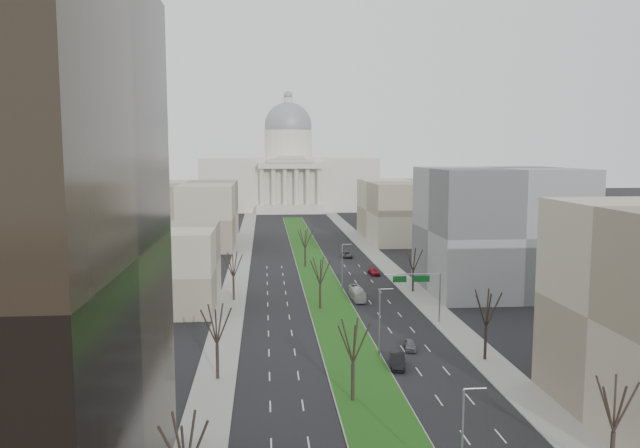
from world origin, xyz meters
TOP-DOWN VIEW (x-y plane):
  - ground at (0.00, 120.00)m, footprint 600.00×600.00m
  - median at (0.00, 118.99)m, footprint 8.00×222.03m
  - sidewalk_left at (-17.50, 95.00)m, footprint 5.00×330.00m
  - sidewalk_right at (17.50, 95.00)m, footprint 5.00×330.00m
  - capitol at (0.00, 269.59)m, footprint 80.00×46.00m
  - building_beige_left at (-33.00, 85.00)m, footprint 26.00×22.00m
  - building_grey_right at (34.00, 92.00)m, footprint 28.00×26.00m
  - building_far_left at (-35.00, 160.00)m, footprint 30.00×40.00m
  - building_far_right at (35.00, 165.00)m, footprint 30.00×40.00m
  - tree_left_near at (-17.20, 18.00)m, footprint 5.10×5.10m
  - tree_left_mid at (-17.20, 48.00)m, footprint 5.40×5.40m
  - tree_left_far at (-17.20, 88.00)m, footprint 5.28×5.28m
  - tree_right_near at (17.20, 22.00)m, footprint 5.16×5.16m
  - tree_right_mid at (17.20, 52.00)m, footprint 5.52×5.52m
  - tree_right_far at (17.20, 92.00)m, footprint 5.04×5.04m
  - tree_median_a at (-2.00, 40.00)m, footprint 5.40×5.40m
  - tree_median_b at (-2.00, 80.00)m, footprint 5.40×5.40m
  - tree_median_c at (-2.00, 120.00)m, footprint 5.40×5.40m
  - streetlamp_median_a at (3.76, 20.00)m, footprint 1.90×0.20m
  - streetlamp_median_b at (3.76, 55.00)m, footprint 1.90×0.20m
  - streetlamp_median_c at (3.76, 95.00)m, footprint 1.90×0.20m
  - mast_arm_signs at (13.49, 70.03)m, footprint 9.12×0.24m
  - car_grey_near at (8.46, 57.11)m, footprint 2.21×4.13m
  - car_black at (5.20, 50.42)m, footprint 2.68×5.42m
  - car_red at (12.61, 109.45)m, footprint 2.34×5.11m
  - car_grey_far at (9.65, 132.73)m, footprint 2.65×5.24m
  - box_van at (5.50, 86.64)m, footprint 2.13×8.17m

SIDE VIEW (x-z plane):
  - ground at x=0.00m, z-range 0.00..0.00m
  - sidewalk_left at x=-17.50m, z-range 0.00..0.15m
  - sidewalk_right at x=17.50m, z-range 0.00..0.15m
  - median at x=0.00m, z-range 0.00..0.20m
  - car_grey_near at x=8.46m, z-range 0.00..1.33m
  - car_grey_far at x=9.65m, z-range 0.00..1.42m
  - car_red at x=12.61m, z-range 0.00..1.45m
  - car_black at x=5.20m, z-range 0.00..1.71m
  - box_van at x=5.50m, z-range 0.00..2.26m
  - streetlamp_median_a at x=3.76m, z-range 0.23..9.39m
  - streetlamp_median_b at x=3.76m, z-range 0.23..9.39m
  - streetlamp_median_c at x=3.76m, z-range 0.23..9.39m
  - mast_arm_signs at x=13.49m, z-range 2.06..10.15m
  - tree_right_far at x=17.20m, z-range 1.99..11.07m
  - tree_left_near at x=-17.20m, z-range 2.02..11.20m
  - tree_right_near at x=17.20m, z-range 2.04..11.33m
  - tree_left_far at x=-17.20m, z-range 2.09..11.59m
  - tree_left_mid at x=-17.20m, z-range 2.14..11.86m
  - tree_median_a at x=-2.00m, z-range 2.14..11.86m
  - tree_median_b at x=-2.00m, z-range 2.14..11.86m
  - tree_median_c at x=-2.00m, z-range 2.14..11.86m
  - building_beige_left at x=-33.00m, z-range 0.00..14.00m
  - tree_right_mid at x=17.20m, z-range 2.19..12.12m
  - building_far_left at x=-35.00m, z-range 0.00..18.00m
  - building_far_right at x=35.00m, z-range 0.00..18.00m
  - building_grey_right at x=34.00m, z-range 0.00..24.00m
  - capitol at x=0.00m, z-range -11.19..43.81m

